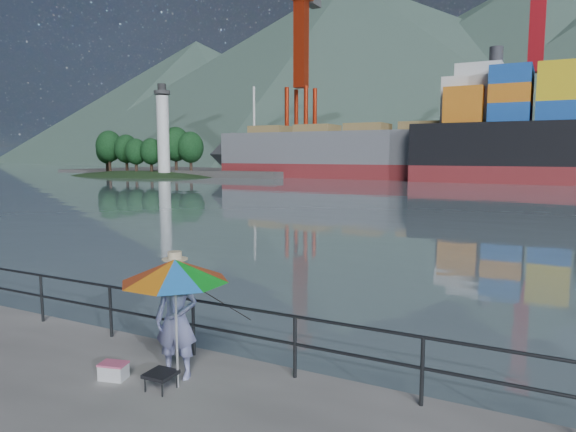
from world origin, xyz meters
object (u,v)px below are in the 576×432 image
object	(u,v)px
cooler_bag	(114,372)
bulk_carrier	(381,150)
beach_umbrella	(175,271)
fisherman	(176,319)

from	to	relation	value
cooler_bag	bulk_carrier	bearing A→B (deg)	88.91
beach_umbrella	bulk_carrier	bearing A→B (deg)	104.81
beach_umbrella	cooler_bag	xyz separation A→B (m)	(-1.09, -0.24, -1.70)
fisherman	beach_umbrella	distance (m)	0.95
bulk_carrier	fisherman	bearing A→B (deg)	-75.31
beach_umbrella	bulk_carrier	world-z (taller)	bulk_carrier
beach_umbrella	cooler_bag	bearing A→B (deg)	-167.43
fisherman	beach_umbrella	world-z (taller)	beach_umbrella
bulk_carrier	beach_umbrella	bearing A→B (deg)	-75.19
beach_umbrella	bulk_carrier	size ratio (longest dim) A/B	0.04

